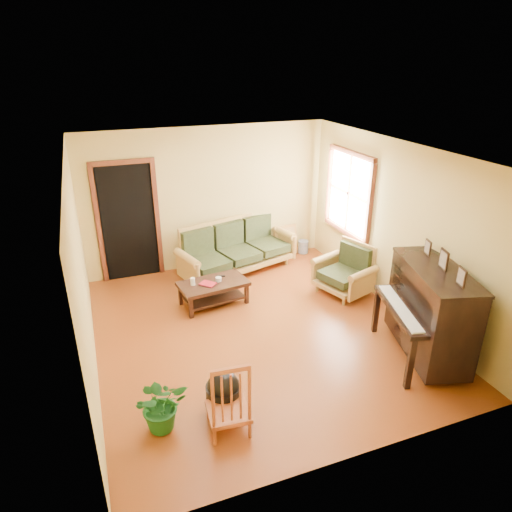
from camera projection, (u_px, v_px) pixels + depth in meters
name	position (u px, v px, depth m)	size (l,w,h in m)	color
floor	(257.00, 330.00, 6.70)	(5.00, 5.00, 0.00)	#65290D
doorway	(129.00, 223.00, 7.94)	(1.08, 0.16, 2.05)	black
window	(349.00, 193.00, 7.92)	(0.12, 1.36, 1.46)	white
sofa	(238.00, 248.00, 8.35)	(2.18, 0.91, 0.93)	#A87F3D
coffee_table	(214.00, 293.00, 7.34)	(1.07, 0.59, 0.39)	black
armchair	(344.00, 270.00, 7.58)	(0.82, 0.86, 0.86)	#A87F3D
piano	(430.00, 314.00, 5.89)	(0.86, 1.45, 1.28)	black
footstool	(224.00, 396.00, 5.13)	(0.40, 0.40, 0.38)	black
red_chair	(228.00, 394.00, 4.76)	(0.44, 0.48, 0.93)	brown
leaning_frame	(286.00, 240.00, 9.10)	(0.48, 0.11, 0.64)	#B8863D
ceramic_crock	(303.00, 247.00, 9.27)	(0.21, 0.21, 0.26)	#314E95
potted_plant	(162.00, 404.00, 4.84)	(0.56, 0.48, 0.62)	#175219
book	(205.00, 286.00, 7.11)	(0.18, 0.24, 0.02)	maroon
candle	(193.00, 281.00, 7.15)	(0.07, 0.07, 0.12)	white
glass_jar	(218.00, 279.00, 7.28)	(0.10, 0.10, 0.07)	silver
remote	(221.00, 276.00, 7.44)	(0.14, 0.04, 0.01)	black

